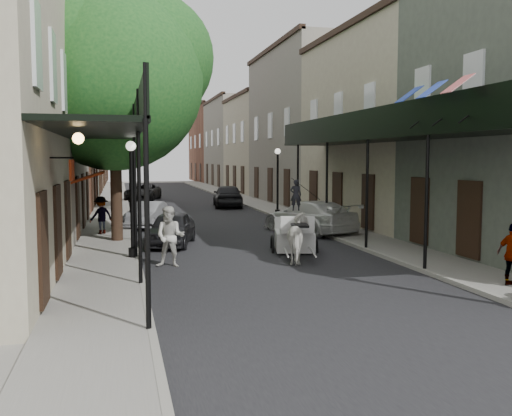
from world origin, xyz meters
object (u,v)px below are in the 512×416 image
tree_far (122,117)px  lamppost_right_far (278,181)px  car_left_near (171,228)px  horse (300,238)px  car_right_far (228,196)px  tree_near (125,74)px  pedestrian_walking (170,237)px  car_left_far (143,192)px  car_right_near (309,217)px  pedestrian_sidewalk_left (101,215)px  car_left_mid (147,215)px  carriage (294,222)px  lamppost_left (132,197)px

tree_far → lamppost_right_far: (8.35, -6.18, -3.79)m
tree_far → car_left_near: 16.13m
horse → car_right_far: (1.58, 20.64, 0.00)m
tree_near → pedestrian_walking: size_ratio=5.21×
lamppost_right_far → horse: lamppost_right_far is taller
tree_near → tree_far: (-0.05, 14.00, -0.65)m
pedestrian_walking → car_left_far: 28.23m
lamppost_right_far → car_left_near: 11.31m
tree_near → car_right_near: (7.80, 0.86, -5.76)m
pedestrian_walking → horse: bearing=16.5°
pedestrian_sidewalk_left → car_left_near: pedestrian_sidewalk_left is taller
lamppost_right_far → car_right_far: 7.33m
tree_near → car_right_far: 17.33m
car_right_far → car_left_far: bearing=-48.9°
horse → car_left_far: horse is taller
lamppost_right_far → car_left_far: lamppost_right_far is taller
lamppost_right_far → car_left_mid: bearing=-156.9°
tree_near → car_right_near: size_ratio=1.93×
horse → carriage: 2.42m
horse → carriage: bearing=-90.0°
lamppost_left → lamppost_right_far: 14.53m
lamppost_right_far → car_left_near: bearing=-126.7°
lamppost_left → car_left_mid: (0.89, 8.88, -1.45)m
lamppost_left → car_right_near: size_ratio=0.74×
car_left_near → car_left_mid: car_left_near is taller
lamppost_left → lamppost_right_far: size_ratio=1.00×
car_left_mid → car_right_far: 11.73m
horse → pedestrian_sidewalk_left: pedestrian_sidewalk_left is taller
pedestrian_sidewalk_left → car_right_near: (8.85, -1.04, -0.18)m
lamppost_left → car_right_far: (6.70, 19.06, -1.27)m
lamppost_left → carriage: (5.64, 0.78, -1.05)m
lamppost_left → car_right_far: 20.25m
carriage → pedestrian_walking: bearing=-142.2°
pedestrian_sidewalk_left → car_left_near: size_ratio=0.42×
carriage → lamppost_right_far: bearing=89.6°
tree_near → tree_far: bearing=90.2°
tree_far → car_right_near: size_ratio=1.73×
pedestrian_walking → car_left_mid: 10.27m
lamppost_left → car_left_far: (1.41, 26.84, -1.38)m
tree_near → car_left_near: 6.18m
car_right_far → lamppost_left: bearing=77.5°
car_left_near → car_right_far: size_ratio=0.83×
tree_near → pedestrian_sidewalk_left: (-1.05, 1.90, -5.58)m
car_left_far → car_left_near: bearing=-75.9°
car_left_far → horse: bearing=-68.6°
lamppost_left → car_left_near: 3.64m
pedestrian_walking → car_right_far: bearing=93.9°
lamppost_left → car_left_mid: bearing=84.3°
pedestrian_walking → car_right_near: (6.62, 6.42, -0.20)m
tree_far → car_left_mid: bearing=-83.7°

